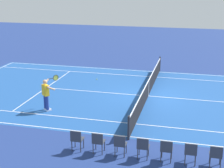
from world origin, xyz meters
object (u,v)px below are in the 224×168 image
tennis_player_near (46,93)px  tennis_net (149,88)px  spectator_chair_3 (166,149)px  spectator_chair_5 (120,144)px  spectator_chair_4 (143,146)px  spectator_chair_6 (98,141)px  spectator_chair_7 (77,139)px  tennis_ball (97,79)px  spectator_chair_2 (191,152)px  spectator_chair_1 (216,155)px

tennis_player_near → tennis_net: bearing=-143.6°
spectator_chair_3 → spectator_chair_5: (1.74, 0.00, 0.00)m
tennis_player_near → spectator_chair_3: size_ratio=1.93×
tennis_net → spectator_chair_4: (-0.83, 7.21, 0.03)m
spectator_chair_6 → spectator_chair_7: size_ratio=1.00×
tennis_net → spectator_chair_3: (-1.70, 7.21, 0.03)m
tennis_ball → spectator_chair_2: 11.64m
spectator_chair_5 → tennis_player_near: bearing=-38.3°
tennis_player_near → spectator_chair_7: size_ratio=1.93×
tennis_net → tennis_ball: size_ratio=177.27×
tennis_ball → spectator_chair_6: (-2.94, 9.71, 0.49)m
spectator_chair_7 → spectator_chair_5: bearing=180.0°
tennis_player_near → spectator_chair_3: (-6.44, 3.72, -0.41)m
tennis_player_near → spectator_chair_5: size_ratio=1.93×
spectator_chair_1 → spectator_chair_3: bearing=0.0°
spectator_chair_1 → spectator_chair_6: (4.34, 0.00, 0.00)m
tennis_ball → spectator_chair_2: spectator_chair_2 is taller
tennis_net → spectator_chair_3: 7.41m
spectator_chair_7 → spectator_chair_4: bearing=180.0°
spectator_chair_1 → spectator_chair_3: 1.74m
spectator_chair_2 → spectator_chair_3: bearing=0.0°
spectator_chair_1 → spectator_chair_7: same height
spectator_chair_1 → spectator_chair_5: (3.47, 0.00, 0.00)m
spectator_chair_1 → spectator_chair_5: same height
spectator_chair_5 → spectator_chair_4: bearing=180.0°
tennis_player_near → spectator_chair_1: 8.99m
tennis_player_near → spectator_chair_6: (-3.83, 3.72, -0.41)m
tennis_player_near → tennis_ball: bearing=-98.5°
spectator_chair_1 → tennis_player_near: bearing=-24.5°
spectator_chair_6 → tennis_player_near: bearing=-44.1°
spectator_chair_2 → spectator_chair_3: same height
spectator_chair_3 → spectator_chair_7: bearing=0.0°
spectator_chair_6 → spectator_chair_7: 0.87m
tennis_ball → spectator_chair_7: bearing=102.0°
tennis_net → spectator_chair_4: size_ratio=13.30×
spectator_chair_2 → spectator_chair_4: bearing=0.0°
tennis_player_near → spectator_chair_5: tennis_player_near is taller
spectator_chair_2 → spectator_chair_6: 3.47m
spectator_chair_4 → tennis_net: bearing=-83.4°
spectator_chair_3 → spectator_chair_4: (0.87, 0.00, 0.00)m
spectator_chair_6 → spectator_chair_2: bearing=180.0°
spectator_chair_5 → spectator_chair_2: bearing=180.0°
spectator_chair_2 → spectator_chair_4: size_ratio=1.00×
spectator_chair_5 → spectator_chair_3: bearing=180.0°
spectator_chair_6 → spectator_chair_7: same height
spectator_chair_3 → spectator_chair_6: same height
tennis_net → tennis_player_near: 5.91m
spectator_chair_4 → spectator_chair_7: size_ratio=1.00×
spectator_chair_2 → spectator_chair_5: (2.60, 0.00, 0.00)m
tennis_ball → spectator_chair_5: size_ratio=0.08×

